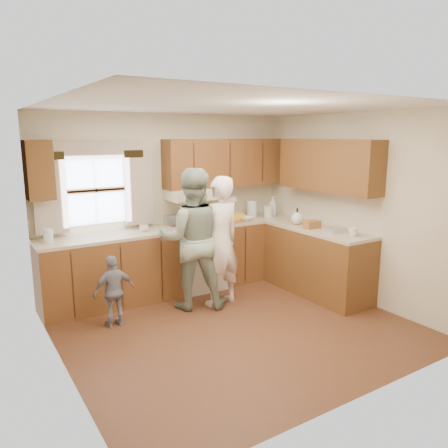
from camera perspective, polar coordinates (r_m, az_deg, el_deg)
room at (r=4.88m, az=1.52°, el=0.24°), size 3.80×3.80×3.80m
kitchen_fixtures at (r=6.17m, az=0.70°, el=-1.27°), size 3.80×2.25×2.15m
stove at (r=6.40m, az=-3.44°, el=-4.25°), size 0.76×0.67×1.07m
woman_left at (r=5.66m, az=-0.57°, el=-2.31°), size 0.67×0.48×1.70m
woman_right at (r=5.58m, az=-4.17°, el=-1.96°), size 1.09×1.00×1.81m
child at (r=5.29m, az=-14.17°, el=-8.49°), size 0.51×0.24×0.85m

